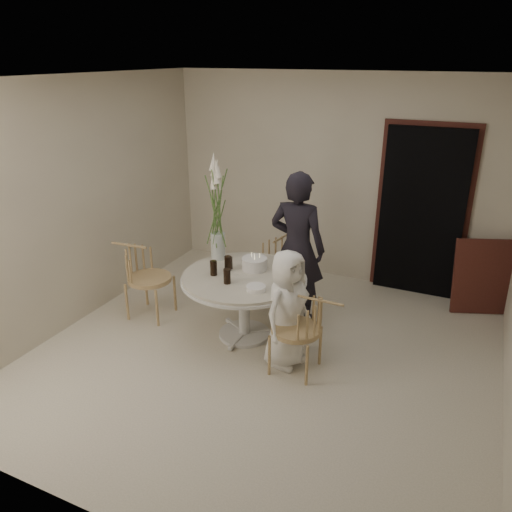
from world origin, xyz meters
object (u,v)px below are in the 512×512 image
at_px(chair_left, 140,270).
at_px(boy, 287,309).
at_px(table, 244,285).
at_px(flower_vase, 217,210).
at_px(chair_far, 277,260).
at_px(chair_right, 308,324).
at_px(girl, 297,248).
at_px(birthday_cake, 254,264).

relative_size(chair_left, boy, 0.73).
xyz_separation_m(table, flower_vase, (-0.47, 0.29, 0.68)).
relative_size(chair_far, flower_vase, 0.67).
bearing_deg(table, boy, -25.61).
height_order(chair_right, girl, girl).
height_order(table, chair_left, chair_left).
distance_m(table, flower_vase, 0.87).
relative_size(table, chair_right, 1.61).
bearing_deg(girl, table, 60.23).
xyz_separation_m(chair_right, chair_left, (-2.16, 0.32, 0.03)).
height_order(girl, birthday_cake, girl).
height_order(chair_right, flower_vase, flower_vase).
xyz_separation_m(chair_left, birthday_cake, (1.36, 0.23, 0.23)).
distance_m(boy, birthday_cake, 0.76).
height_order(girl, flower_vase, flower_vase).
bearing_deg(chair_left, chair_far, -54.39).
relative_size(chair_right, flower_vase, 0.69).
xyz_separation_m(chair_left, flower_vase, (0.85, 0.34, 0.73)).
distance_m(table, boy, 0.67).
height_order(boy, flower_vase, flower_vase).
bearing_deg(flower_vase, chair_far, 58.56).
height_order(chair_far, flower_vase, flower_vase).
bearing_deg(girl, chair_right, 117.33).
distance_m(chair_right, flower_vase, 1.65).
height_order(chair_left, flower_vase, flower_vase).
bearing_deg(chair_far, chair_left, -132.85).
bearing_deg(boy, girl, 29.69).
relative_size(girl, boy, 1.45).
bearing_deg(table, flower_vase, 147.88).
xyz_separation_m(chair_far, birthday_cake, (0.07, -0.82, 0.28)).
bearing_deg(chair_left, chair_right, -101.93).
bearing_deg(birthday_cake, girl, 52.40).
height_order(chair_far, girl, girl).
xyz_separation_m(chair_right, flower_vase, (-1.31, 0.66, 0.76)).
relative_size(girl, flower_vase, 1.46).
xyz_separation_m(table, birthday_cake, (0.04, 0.18, 0.18)).
height_order(chair_left, boy, boy).
bearing_deg(chair_right, flower_vase, -115.75).
relative_size(chair_far, boy, 0.66).
xyz_separation_m(birthday_cake, flower_vase, (-0.50, 0.11, 0.50)).
bearing_deg(chair_far, table, -80.24).
relative_size(birthday_cake, flower_vase, 0.23).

